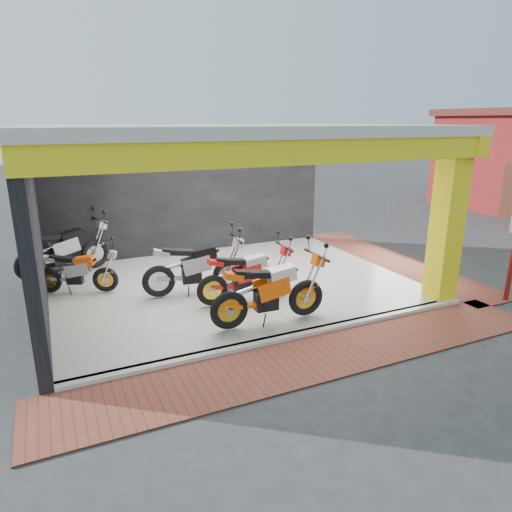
{
  "coord_description": "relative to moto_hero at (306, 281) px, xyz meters",
  "views": [
    {
      "loc": [
        -3.77,
        -7.52,
        3.77
      ],
      "look_at": [
        0.3,
        1.29,
        0.9
      ],
      "focal_mm": 32.0,
      "sensor_mm": 36.0,
      "label": 1
    }
  ],
  "objects": [
    {
      "name": "header_beam_right",
      "position": [
        3.44,
        2.45,
        2.46
      ],
      "size": [
        0.3,
        6.4,
        0.4
      ],
      "primitive_type": "cube",
      "color": "yellow",
      "rests_on": "corner_column"
    },
    {
      "name": "moto_row_a",
      "position": [
        -0.05,
        1.16,
        -0.07
      ],
      "size": [
        2.24,
        0.94,
        1.34
      ],
      "primitive_type": null,
      "rotation": [
        0.0,
        0.0,
        -0.06
      ],
      "color": "red",
      "rests_on": "showroom_floor"
    },
    {
      "name": "back_wall",
      "position": [
        -0.56,
        5.55,
        0.91
      ],
      "size": [
        8.2,
        0.2,
        3.5
      ],
      "primitive_type": "cube",
      "color": "black",
      "rests_on": "ground"
    },
    {
      "name": "moto_hero",
      "position": [
        0.0,
        0.0,
        0.0
      ],
      "size": [
        2.46,
        0.98,
        1.48
      ],
      "primitive_type": null,
      "rotation": [
        0.0,
        0.0,
        -0.04
      ],
      "color": "#FF5A0A",
      "rests_on": "showroom_floor"
    },
    {
      "name": "ground",
      "position": [
        -0.56,
        0.45,
        -0.84
      ],
      "size": [
        80.0,
        80.0,
        0.0
      ],
      "primitive_type": "plane",
      "color": "#2D2D30",
      "rests_on": "ground"
    },
    {
      "name": "moto_row_c",
      "position": [
        -3.36,
        2.99,
        -0.16
      ],
      "size": [
        2.03,
        1.37,
        1.16
      ],
      "primitive_type": null,
      "rotation": [
        0.0,
        0.0,
        -0.38
      ],
      "color": "#989A9F",
      "rests_on": "showroom_floor"
    },
    {
      "name": "left_wall",
      "position": [
        -4.66,
        2.45,
        0.91
      ],
      "size": [
        0.2,
        6.2,
        3.5
      ],
      "primitive_type": "cube",
      "color": "black",
      "rests_on": "ground"
    },
    {
      "name": "paver_right",
      "position": [
        4.24,
        2.45,
        -0.83
      ],
      "size": [
        1.4,
        7.0,
        0.03
      ],
      "primitive_type": "cube",
      "color": "brown",
      "rests_on": "ground"
    },
    {
      "name": "showroom_ceiling",
      "position": [
        -0.56,
        2.45,
        2.76
      ],
      "size": [
        8.4,
        6.4,
        0.2
      ],
      "primitive_type": "cube",
      "color": "beige",
      "rests_on": "corner_column"
    },
    {
      "name": "floor_kerb",
      "position": [
        -0.56,
        -0.57,
        -0.79
      ],
      "size": [
        8.0,
        0.2,
        0.1
      ],
      "primitive_type": "cube",
      "color": "white",
      "rests_on": "ground"
    },
    {
      "name": "paver_front",
      "position": [
        -0.56,
        -1.35,
        -0.83
      ],
      "size": [
        9.0,
        1.4,
        0.03
      ],
      "primitive_type": "cube",
      "color": "brown",
      "rests_on": "ground"
    },
    {
      "name": "header_beam_front",
      "position": [
        -0.56,
        -0.55,
        2.46
      ],
      "size": [
        8.4,
        0.3,
        0.4
      ],
      "primitive_type": "cube",
      "color": "yellow",
      "rests_on": "corner_column"
    },
    {
      "name": "showroom_floor",
      "position": [
        -0.56,
        2.45,
        -0.79
      ],
      "size": [
        8.0,
        6.0,
        0.1
      ],
      "primitive_type": "cube",
      "color": "white",
      "rests_on": "ground"
    },
    {
      "name": "moto_row_d",
      "position": [
        -3.36,
        4.95,
        0.0
      ],
      "size": [
        2.59,
        1.55,
        1.49
      ],
      "primitive_type": null,
      "rotation": [
        0.0,
        0.0,
        0.28
      ],
      "color": "#9FA1A6",
      "rests_on": "showroom_floor"
    },
    {
      "name": "moto_row_b",
      "position": [
        -0.84,
        1.97,
        -0.02
      ],
      "size": [
        2.46,
        1.18,
        1.45
      ],
      "primitive_type": null,
      "rotation": [
        0.0,
        0.0,
        -0.13
      ],
      "color": "#95979C",
      "rests_on": "showroom_floor"
    },
    {
      "name": "corner_column",
      "position": [
        3.19,
        -0.3,
        0.91
      ],
      "size": [
        0.5,
        0.5,
        3.5
      ],
      "primitive_type": "cube",
      "color": "yellow",
      "rests_on": "ground"
    }
  ]
}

